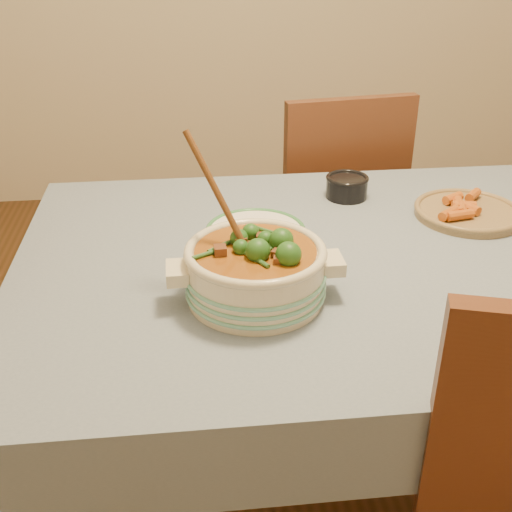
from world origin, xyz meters
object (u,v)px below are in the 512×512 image
at_px(dining_table, 372,287).
at_px(fried_plate, 468,210).
at_px(stew_casserole, 255,267).
at_px(white_plate, 256,231).
at_px(condiment_bowl, 347,185).
at_px(chair_far, 333,203).

height_order(dining_table, fried_plate, fried_plate).
height_order(stew_casserole, fried_plate, stew_casserole).
height_order(white_plate, condiment_bowl, condiment_bowl).
relative_size(fried_plate, chair_far, 0.35).
distance_m(stew_casserole, chair_far, 1.08).
bearing_deg(white_plate, chair_far, 62.04).
relative_size(stew_casserole, chair_far, 0.38).
relative_size(dining_table, stew_casserole, 4.66).
bearing_deg(fried_plate, white_plate, -174.91).
distance_m(condiment_bowl, chair_far, 0.53).
relative_size(condiment_bowl, fried_plate, 0.39).
relative_size(stew_casserole, fried_plate, 1.10).
height_order(dining_table, condiment_bowl, condiment_bowl).
relative_size(white_plate, fried_plate, 0.97).
bearing_deg(condiment_bowl, dining_table, -91.63).
distance_m(condiment_bowl, fried_plate, 0.33).
relative_size(stew_casserole, white_plate, 1.14).
height_order(white_plate, chair_far, chair_far).
xyz_separation_m(dining_table, stew_casserole, (-0.30, -0.16, 0.16)).
height_order(stew_casserole, chair_far, stew_casserole).
bearing_deg(condiment_bowl, chair_far, 80.39).
bearing_deg(stew_casserole, white_plate, 83.57).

